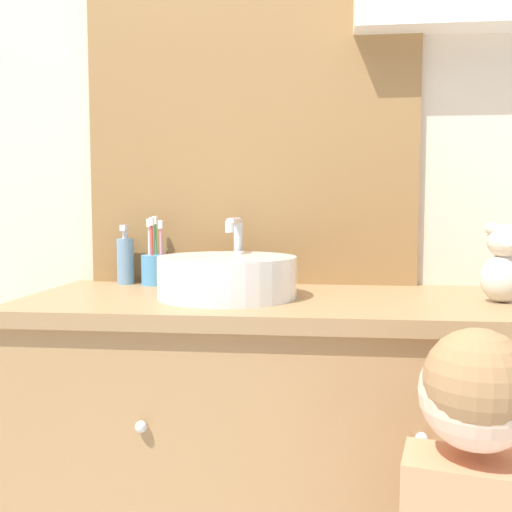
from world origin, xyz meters
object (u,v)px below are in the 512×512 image
Objects in this scene: toothbrush_holder at (155,267)px; soap_dispenser at (125,260)px; sink_basin at (228,275)px; teddy_bear at (503,265)px.

toothbrush_holder is 1.15× the size of soap_dispenser.
sink_basin reaches higher than teddy_bear.
sink_basin is 2.14× the size of teddy_bear.
soap_dispenser is 0.92× the size of teddy_bear.
sink_basin is 0.37m from soap_dispenser.
sink_basin is 0.61m from teddy_bear.
sink_basin is 2.03× the size of toothbrush_holder.
soap_dispenser is (-0.32, 0.20, 0.01)m from sink_basin.
sink_basin is at bearing 178.63° from teddy_bear.
sink_basin is 2.32× the size of soap_dispenser.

